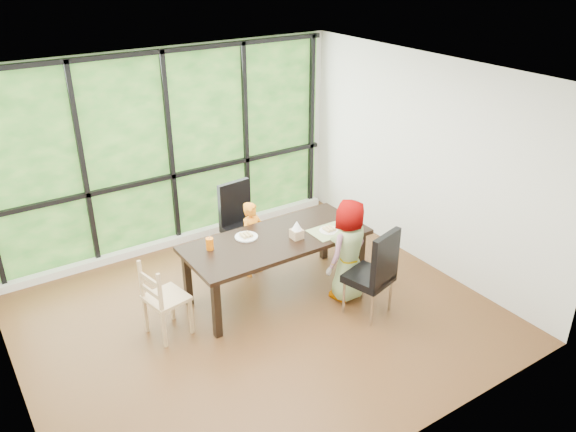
# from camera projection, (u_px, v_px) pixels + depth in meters

# --- Properties ---
(ground) EXTENTS (5.00, 5.00, 0.00)m
(ground) POSITION_uv_depth(u_px,v_px,m) (257.00, 316.00, 6.57)
(ground) COLOR black
(ground) RESTS_ON ground
(back_wall) EXTENTS (5.00, 0.00, 5.00)m
(back_wall) POSITION_uv_depth(u_px,v_px,m) (169.00, 150.00, 7.67)
(back_wall) COLOR silver
(back_wall) RESTS_ON ground
(foliage_backdrop) EXTENTS (4.80, 0.02, 2.65)m
(foliage_backdrop) POSITION_uv_depth(u_px,v_px,m) (170.00, 151.00, 7.66)
(foliage_backdrop) COLOR #1B4518
(foliage_backdrop) RESTS_ON back_wall
(window_mullions) EXTENTS (4.80, 0.06, 2.65)m
(window_mullions) POSITION_uv_depth(u_px,v_px,m) (171.00, 151.00, 7.63)
(window_mullions) COLOR black
(window_mullions) RESTS_ON back_wall
(window_sill) EXTENTS (4.80, 0.12, 0.10)m
(window_sill) POSITION_uv_depth(u_px,v_px,m) (180.00, 239.00, 8.16)
(window_sill) COLOR silver
(window_sill) RESTS_ON ground
(dining_table) EXTENTS (2.26, 1.15, 0.75)m
(dining_table) POSITION_uv_depth(u_px,v_px,m) (276.00, 266.00, 6.86)
(dining_table) COLOR black
(dining_table) RESTS_ON ground
(chair_window_leather) EXTENTS (0.51, 0.51, 1.08)m
(chair_window_leather) POSITION_uv_depth(u_px,v_px,m) (243.00, 225.00, 7.48)
(chair_window_leather) COLOR black
(chair_window_leather) RESTS_ON ground
(chair_interior_leather) EXTENTS (0.56, 0.56, 1.08)m
(chair_interior_leather) POSITION_uv_depth(u_px,v_px,m) (369.00, 272.00, 6.42)
(chair_interior_leather) COLOR black
(chair_interior_leather) RESTS_ON ground
(chair_end_beech) EXTENTS (0.47, 0.49, 0.90)m
(chair_end_beech) POSITION_uv_depth(u_px,v_px,m) (166.00, 298.00, 6.11)
(chair_end_beech) COLOR tan
(chair_end_beech) RESTS_ON ground
(child_toddler) EXTENTS (0.41, 0.33, 0.99)m
(child_toddler) POSITION_uv_depth(u_px,v_px,m) (252.00, 239.00, 7.23)
(child_toddler) COLOR orange
(child_toddler) RESTS_ON ground
(child_older) EXTENTS (0.70, 0.55, 1.26)m
(child_older) POSITION_uv_depth(u_px,v_px,m) (347.00, 251.00, 6.67)
(child_older) COLOR slate
(child_older) RESTS_ON ground
(placemat) EXTENTS (0.49, 0.36, 0.01)m
(placemat) POSITION_uv_depth(u_px,v_px,m) (330.00, 231.00, 6.85)
(placemat) COLOR tan
(placemat) RESTS_ON dining_table
(plate_far) EXTENTS (0.27, 0.27, 0.02)m
(plate_far) POSITION_uv_depth(u_px,v_px,m) (246.00, 237.00, 6.70)
(plate_far) COLOR white
(plate_far) RESTS_ON dining_table
(plate_near) EXTENTS (0.24, 0.24, 0.02)m
(plate_near) POSITION_uv_depth(u_px,v_px,m) (329.00, 231.00, 6.85)
(plate_near) COLOR white
(plate_near) RESTS_ON dining_table
(orange_cup) EXTENTS (0.09, 0.09, 0.14)m
(orange_cup) POSITION_uv_depth(u_px,v_px,m) (210.00, 244.00, 6.42)
(orange_cup) COLOR orange
(orange_cup) RESTS_ON dining_table
(green_cup) EXTENTS (0.08, 0.08, 0.12)m
(green_cup) POSITION_uv_depth(u_px,v_px,m) (350.00, 224.00, 6.89)
(green_cup) COLOR #59C72E
(green_cup) RESTS_ON dining_table
(white_mug) EXTENTS (0.07, 0.07, 0.07)m
(white_mug) POSITION_uv_depth(u_px,v_px,m) (341.00, 214.00, 7.19)
(white_mug) COLOR white
(white_mug) RESTS_ON dining_table
(tissue_box) EXTENTS (0.13, 0.13, 0.11)m
(tissue_box) POSITION_uv_depth(u_px,v_px,m) (297.00, 234.00, 6.67)
(tissue_box) COLOR tan
(tissue_box) RESTS_ON dining_table
(crepe_rolls_far) EXTENTS (0.15, 0.12, 0.04)m
(crepe_rolls_far) POSITION_uv_depth(u_px,v_px,m) (246.00, 235.00, 6.69)
(crepe_rolls_far) COLOR tan
(crepe_rolls_far) RESTS_ON plate_far
(crepe_rolls_near) EXTENTS (0.15, 0.12, 0.04)m
(crepe_rolls_near) POSITION_uv_depth(u_px,v_px,m) (329.00, 229.00, 6.84)
(crepe_rolls_near) COLOR tan
(crepe_rolls_near) RESTS_ON plate_near
(straw_white) EXTENTS (0.01, 0.04, 0.20)m
(straw_white) POSITION_uv_depth(u_px,v_px,m) (209.00, 235.00, 6.38)
(straw_white) COLOR white
(straw_white) RESTS_ON orange_cup
(straw_pink) EXTENTS (0.01, 0.04, 0.20)m
(straw_pink) POSITION_uv_depth(u_px,v_px,m) (350.00, 216.00, 6.84)
(straw_pink) COLOR pink
(straw_pink) RESTS_ON green_cup
(tissue) EXTENTS (0.12, 0.12, 0.11)m
(tissue) POSITION_uv_depth(u_px,v_px,m) (297.00, 225.00, 6.62)
(tissue) COLOR white
(tissue) RESTS_ON tissue_box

